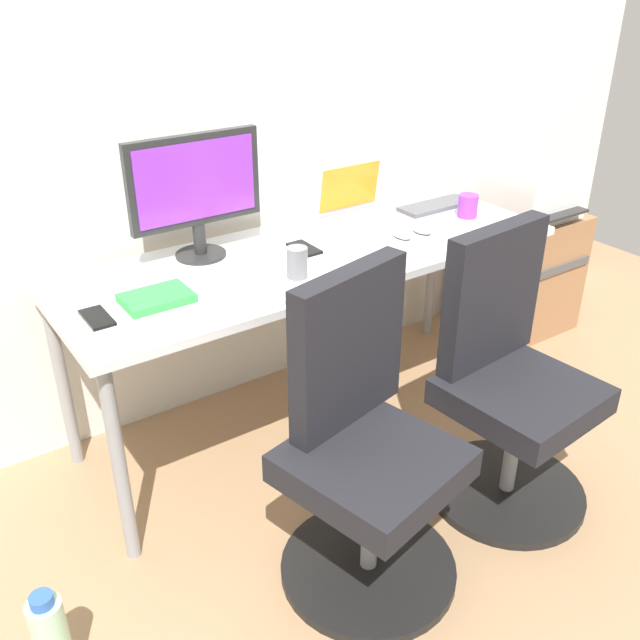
# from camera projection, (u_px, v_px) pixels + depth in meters

# --- Properties ---
(ground_plane) EXTENTS (5.28, 5.28, 0.00)m
(ground_plane) POSITION_uv_depth(u_px,v_px,m) (313.00, 418.00, 2.89)
(ground_plane) COLOR #9E7A56
(back_wall) EXTENTS (4.40, 0.04, 2.60)m
(back_wall) POSITION_uv_depth(u_px,v_px,m) (249.00, 73.00, 2.58)
(back_wall) COLOR silver
(back_wall) RESTS_ON ground
(desk) EXTENTS (1.86, 0.66, 0.74)m
(desk) POSITION_uv_depth(u_px,v_px,m) (312.00, 268.00, 2.57)
(desk) COLOR silver
(desk) RESTS_ON ground
(office_chair_left) EXTENTS (0.54, 0.54, 0.94)m
(office_chair_left) POSITION_uv_depth(u_px,v_px,m) (363.00, 450.00, 2.03)
(office_chair_left) COLOR black
(office_chair_left) RESTS_ON ground
(office_chair_right) EXTENTS (0.54, 0.54, 0.94)m
(office_chair_right) POSITION_uv_depth(u_px,v_px,m) (508.00, 384.00, 2.34)
(office_chair_right) COLOR black
(office_chair_right) RESTS_ON ground
(side_cabinet) EXTENTS (0.49, 0.43, 0.59)m
(side_cabinet) POSITION_uv_depth(u_px,v_px,m) (520.00, 272.00, 3.47)
(side_cabinet) COLOR #996B47
(side_cabinet) RESTS_ON ground
(printer) EXTENTS (0.38, 0.40, 0.24)m
(printer) POSITION_uv_depth(u_px,v_px,m) (532.00, 190.00, 3.28)
(printer) COLOR silver
(printer) RESTS_ON side_cabinet
(desktop_monitor) EXTENTS (0.48, 0.18, 0.43)m
(desktop_monitor) POSITION_uv_depth(u_px,v_px,m) (195.00, 188.00, 2.39)
(desktop_monitor) COLOR #262626
(desktop_monitor) RESTS_ON desk
(open_laptop) EXTENTS (0.31, 0.26, 0.23)m
(open_laptop) POSITION_uv_depth(u_px,v_px,m) (360.00, 207.00, 2.81)
(open_laptop) COLOR silver
(open_laptop) RESTS_ON desk
(keyboard_by_monitor) EXTENTS (0.34, 0.12, 0.02)m
(keyboard_by_monitor) POSITION_uv_depth(u_px,v_px,m) (254.00, 302.00, 2.16)
(keyboard_by_monitor) COLOR silver
(keyboard_by_monitor) RESTS_ON desk
(keyboard_by_laptop) EXTENTS (0.34, 0.12, 0.02)m
(keyboard_by_laptop) POSITION_uv_depth(u_px,v_px,m) (436.00, 206.00, 2.97)
(keyboard_by_laptop) COLOR #515156
(keyboard_by_laptop) RESTS_ON desk
(mouse_by_monitor) EXTENTS (0.06, 0.10, 0.03)m
(mouse_by_monitor) POSITION_uv_depth(u_px,v_px,m) (402.00, 234.00, 2.66)
(mouse_by_monitor) COLOR silver
(mouse_by_monitor) RESTS_ON desk
(mouse_by_laptop) EXTENTS (0.06, 0.10, 0.03)m
(mouse_by_laptop) POSITION_uv_depth(u_px,v_px,m) (422.00, 229.00, 2.70)
(mouse_by_laptop) COLOR #B7B7B7
(mouse_by_laptop) RESTS_ON desk
(coffee_mug) EXTENTS (0.08, 0.08, 0.09)m
(coffee_mug) POSITION_uv_depth(u_px,v_px,m) (468.00, 206.00, 2.85)
(coffee_mug) COLOR purple
(coffee_mug) RESTS_ON desk
(pen_cup) EXTENTS (0.07, 0.07, 0.10)m
(pen_cup) POSITION_uv_depth(u_px,v_px,m) (297.00, 263.00, 2.32)
(pen_cup) COLOR slate
(pen_cup) RESTS_ON desk
(phone_near_monitor) EXTENTS (0.07, 0.14, 0.01)m
(phone_near_monitor) POSITION_uv_depth(u_px,v_px,m) (304.00, 248.00, 2.56)
(phone_near_monitor) COLOR black
(phone_near_monitor) RESTS_ON desk
(phone_near_laptop) EXTENTS (0.07, 0.14, 0.01)m
(phone_near_laptop) POSITION_uv_depth(u_px,v_px,m) (97.00, 318.00, 2.08)
(phone_near_laptop) COLOR black
(phone_near_laptop) RESTS_ON desk
(notebook) EXTENTS (0.21, 0.15, 0.03)m
(notebook) POSITION_uv_depth(u_px,v_px,m) (157.00, 298.00, 2.18)
(notebook) COLOR green
(notebook) RESTS_ON desk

